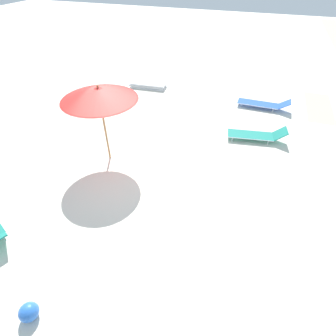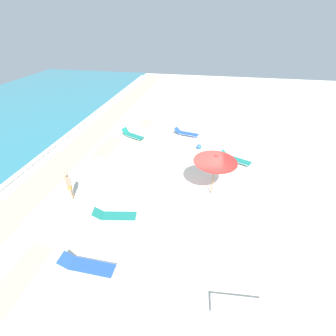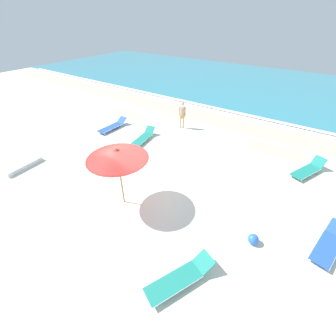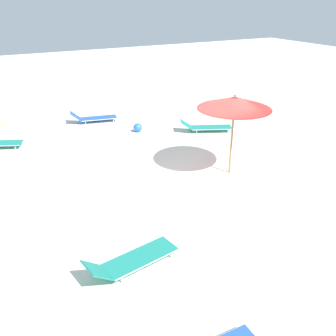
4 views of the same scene
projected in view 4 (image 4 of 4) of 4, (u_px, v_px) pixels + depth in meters
The scene contains 6 objects.
ground_plane at pixel (201, 176), 12.26m from camera, with size 60.00×60.00×0.16m.
beach_umbrella at pixel (235, 103), 11.30m from camera, with size 2.28×2.28×2.60m.
sun_lounger_under_umbrella at pixel (206, 127), 15.84m from camera, with size 1.44×2.22×0.49m.
sun_lounger_beside_umbrella at pixel (132, 260), 7.96m from camera, with size 0.95×2.17×0.53m.
sun_lounger_near_water_right at pixel (94, 118), 16.99m from camera, with size 1.00×2.12×0.53m.
beach_ball at pixel (138, 128), 15.81m from camera, with size 0.37×0.37×0.37m.
Camera 4 is at (-9.20, 6.11, 5.37)m, focal length 40.00 mm.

